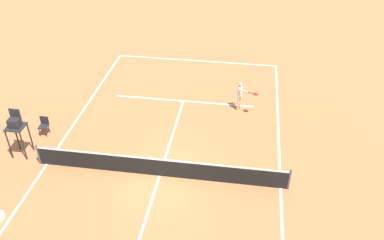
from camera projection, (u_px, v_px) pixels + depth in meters
ground_plane at (160, 176)px, 18.30m from camera, size 60.00×60.00×0.00m
court_lines at (160, 176)px, 18.30m from camera, size 10.71×23.28×0.01m
tennis_net at (159, 167)px, 18.02m from camera, size 11.31×0.10×1.07m
player_serving at (240, 94)px, 22.18m from camera, size 1.18×0.94×1.72m
tennis_ball at (238, 115)px, 22.24m from camera, size 0.07×0.07×0.07m
umpire_chair at (16, 126)px, 18.68m from camera, size 0.80×0.80×2.41m
courtside_chair_mid at (44, 125)px, 20.61m from camera, size 0.44×0.46×0.95m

